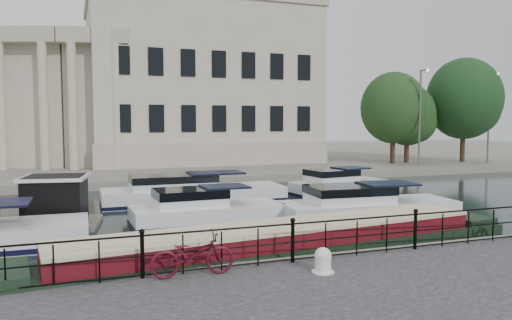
{
  "coord_description": "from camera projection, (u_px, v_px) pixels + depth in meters",
  "views": [
    {
      "loc": [
        -5.49,
        -14.35,
        4.38
      ],
      "look_at": [
        0.5,
        2.0,
        3.0
      ],
      "focal_mm": 35.0,
      "sensor_mm": 36.0,
      "label": 1
    }
  ],
  "objects": [
    {
      "name": "ground_plane",
      "position": [
        263.0,
        260.0,
        15.66
      ],
      "size": [
        160.0,
        160.0,
        0.0
      ],
      "primitive_type": "plane",
      "color": "black",
      "rests_on": "ground"
    },
    {
      "name": "far_bank",
      "position": [
        130.0,
        160.0,
        52.15
      ],
      "size": [
        120.0,
        42.0,
        0.55
      ],
      "primitive_type": "cube",
      "color": "#6B665B",
      "rests_on": "ground_plane"
    },
    {
      "name": "railing",
      "position": [
        293.0,
        238.0,
        13.46
      ],
      "size": [
        24.14,
        0.14,
        1.22
      ],
      "color": "black",
      "rests_on": "near_quay"
    },
    {
      "name": "civic_building",
      "position": [
        123.0,
        92.0,
        47.25
      ],
      "size": [
        53.55,
        31.84,
        16.85
      ],
      "color": "#ADA38C",
      "rests_on": "far_bank"
    },
    {
      "name": "lamp_posts",
      "position": [
        456.0,
        116.0,
        43.57
      ],
      "size": [
        8.24,
        1.55,
        8.07
      ],
      "color": "#59595B",
      "rests_on": "far_bank"
    },
    {
      "name": "bicycle",
      "position": [
        193.0,
        255.0,
        12.25
      ],
      "size": [
        2.09,
        0.78,
        1.09
      ],
      "primitive_type": "imported",
      "rotation": [
        0.0,
        0.0,
        1.54
      ],
      "color": "#470C19",
      "rests_on": "near_quay"
    },
    {
      "name": "mooring_bollard",
      "position": [
        323.0,
        261.0,
        12.56
      ],
      "size": [
        0.57,
        0.57,
        0.64
      ],
      "color": "silver",
      "rests_on": "near_quay"
    },
    {
      "name": "narrowboat",
      "position": [
        281.0,
        251.0,
        15.35
      ],
      "size": [
        17.27,
        4.11,
        1.62
      ],
      "rotation": [
        0.0,
        0.0,
        0.11
      ],
      "color": "black",
      "rests_on": "ground_plane"
    },
    {
      "name": "harbour_hut",
      "position": [
        56.0,
        204.0,
        20.55
      ],
      "size": [
        3.81,
        3.35,
        2.21
      ],
      "rotation": [
        0.0,
        0.0,
        -0.17
      ],
      "color": "#6B665B",
      "rests_on": "ground_plane"
    },
    {
      "name": "cabin_cruisers",
      "position": [
        214.0,
        207.0,
        23.05
      ],
      "size": [
        25.82,
        10.28,
        1.99
      ],
      "color": "white",
      "rests_on": "ground_plane"
    },
    {
      "name": "trees",
      "position": [
        434.0,
        107.0,
        45.42
      ],
      "size": [
        13.54,
        7.03,
        9.63
      ],
      "color": "black",
      "rests_on": "far_bank"
    }
  ]
}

